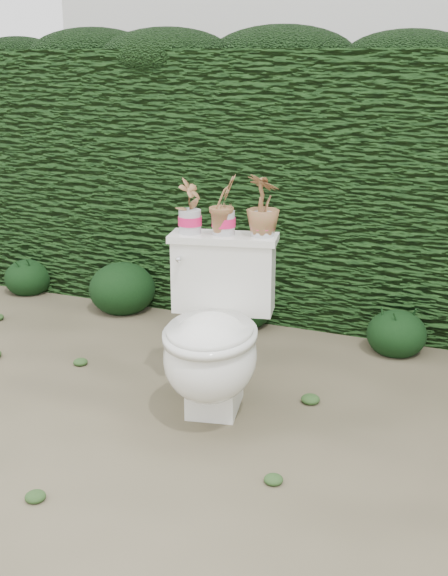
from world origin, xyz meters
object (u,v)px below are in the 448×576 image
at_px(toilet, 214,338).
at_px(potted_plant_center, 224,207).
at_px(potted_plant_right, 263,207).
at_px(potted_plant_left, 190,208).

bearing_deg(toilet, potted_plant_center, 89.95).
height_order(toilet, potted_plant_right, potted_plant_right).
relative_size(potted_plant_left, potted_plant_right, 0.89).
bearing_deg(potted_plant_left, potted_plant_center, -65.46).
bearing_deg(potted_plant_center, potted_plant_left, 119.22).
xyz_separation_m(potted_plant_center, potted_plant_right, (0.18, 0.04, 0.00)).
bearing_deg(potted_plant_left, potted_plant_right, -65.46).
distance_m(potted_plant_left, potted_plant_center, 0.16).
height_order(toilet, potted_plant_left, potted_plant_left).
height_order(potted_plant_left, potted_plant_right, potted_plant_right).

